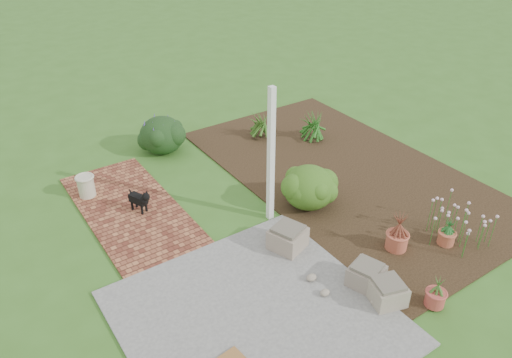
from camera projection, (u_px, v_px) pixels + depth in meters
ground at (259, 226)px, 8.80m from camera, size 80.00×80.00×0.00m
concrete_patio at (256, 317)px, 6.96m from camera, size 3.50×3.50×0.04m
brick_path at (130, 209)px, 9.22m from camera, size 1.60×3.50×0.04m
garden_bed at (345, 173)px, 10.34m from camera, size 4.00×7.00×0.03m
veranda_post at (271, 157)px, 8.36m from camera, size 0.10×0.10×2.50m
stone_trough_near at (387, 292)px, 7.13m from camera, size 0.58×0.58×0.31m
stone_trough_mid at (366, 276)px, 7.42m from camera, size 0.58×0.58×0.31m
stone_trough_far at (288, 238)px, 8.16m from camera, size 0.66×0.66×0.34m
black_dog at (140, 199)px, 8.98m from camera, size 0.29×0.49×0.44m
cream_ceramic_urn at (86, 186)px, 9.46m from camera, size 0.35×0.35×0.41m
evergreen_shrub at (309, 186)px, 9.10m from camera, size 1.07×1.07×0.81m
agapanthus_clump_back at (313, 124)px, 11.43m from camera, size 1.12×1.12×0.78m
agapanthus_clump_front at (260, 123)px, 11.54m from camera, size 0.96×0.96×0.72m
pink_flower_patch at (455, 224)px, 8.25m from camera, size 1.25×1.25×0.66m
terracotta_pot_bronze at (397, 241)px, 8.16m from camera, size 0.42×0.42×0.29m
terracotta_pot_small_left at (446, 238)px, 8.28m from camera, size 0.35×0.35×0.23m
terracotta_pot_small_right at (435, 298)px, 7.09m from camera, size 0.35×0.35×0.24m
purple_flowering_bush at (162, 134)px, 10.98m from camera, size 1.17×1.17×0.83m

